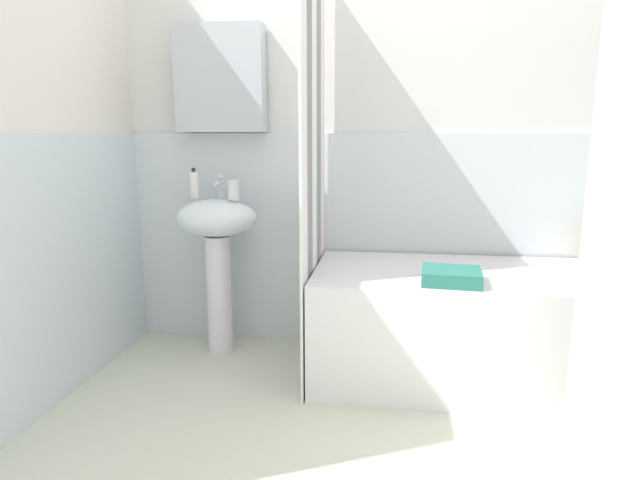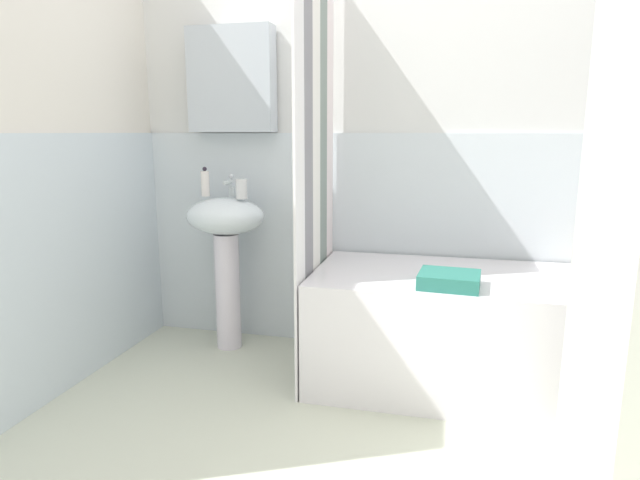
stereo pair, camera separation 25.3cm
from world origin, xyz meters
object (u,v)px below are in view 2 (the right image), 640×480
(soap_dispenser, at_px, (205,183))
(lotion_bottle, at_px, (600,251))
(towel_folded, at_px, (449,280))
(bathtub, at_px, (486,333))
(shampoo_bottle, at_px, (616,255))
(sink, at_px, (226,239))
(toothbrush_cup, at_px, (242,189))

(soap_dispenser, relative_size, lotion_bottle, 0.82)
(towel_folded, bearing_deg, bathtub, 49.47)
(soap_dispenser, xyz_separation_m, shampoo_bottle, (2.13, 0.08, -0.31))
(sink, xyz_separation_m, soap_dispenser, (-0.14, 0.06, 0.30))
(sink, height_order, lotion_bottle, sink)
(bathtub, bearing_deg, towel_folded, -130.53)
(shampoo_bottle, distance_m, lotion_bottle, 0.10)
(shampoo_bottle, bearing_deg, toothbrush_cup, -175.68)
(soap_dispenser, bearing_deg, bathtub, -8.59)
(lotion_bottle, xyz_separation_m, towel_folded, (-0.70, -0.48, -0.06))
(towel_folded, bearing_deg, lotion_bottle, 34.28)
(toothbrush_cup, relative_size, lotion_bottle, 0.53)
(bathtub, bearing_deg, soap_dispenser, 171.41)
(lotion_bottle, height_order, towel_folded, lotion_bottle)
(bathtub, distance_m, towel_folded, 0.42)
(sink, bearing_deg, shampoo_bottle, 3.84)
(shampoo_bottle, xyz_separation_m, lotion_bottle, (-0.08, -0.04, 0.02))
(sink, xyz_separation_m, toothbrush_cup, (0.10, -0.01, 0.28))
(soap_dispenser, bearing_deg, shampoo_bottle, 2.07)
(soap_dispenser, xyz_separation_m, towel_folded, (1.34, -0.44, -0.35))
(soap_dispenser, distance_m, toothbrush_cup, 0.25)
(soap_dispenser, relative_size, towel_folded, 0.64)
(bathtub, height_order, shampoo_bottle, shampoo_bottle)
(soap_dispenser, distance_m, shampoo_bottle, 2.15)
(sink, distance_m, toothbrush_cup, 0.30)
(toothbrush_cup, height_order, shampoo_bottle, toothbrush_cup)
(bathtub, height_order, towel_folded, towel_folded)
(shampoo_bottle, xyz_separation_m, towel_folded, (-0.79, -0.52, -0.04))
(soap_dispenser, height_order, toothbrush_cup, soap_dispenser)
(soap_dispenser, distance_m, bathtub, 1.67)
(lotion_bottle, bearing_deg, toothbrush_cup, -176.80)
(soap_dispenser, relative_size, bathtub, 0.10)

